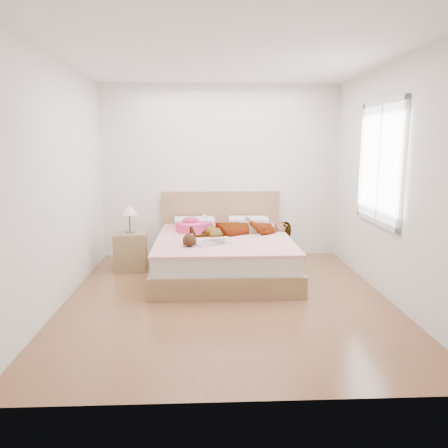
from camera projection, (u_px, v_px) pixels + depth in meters
name	position (u px, v px, depth m)	size (l,w,h in m)	color
ground	(227.00, 299.00, 4.92)	(4.00, 4.00, 0.00)	#522E19
woman	(241.00, 226.00, 5.99)	(0.56, 1.50, 0.21)	white
hair	(200.00, 224.00, 6.42)	(0.49, 0.60, 0.09)	black
phone	(205.00, 216.00, 6.35)	(0.04, 0.09, 0.01)	silver
room_shell	(380.00, 163.00, 5.02)	(4.00, 4.00, 4.00)	white
bed	(223.00, 252.00, 5.88)	(1.80, 2.08, 1.00)	brown
towel	(193.00, 226.00, 6.07)	(0.51, 0.49, 0.21)	#F54291
magazine	(213.00, 243.00, 5.37)	(0.51, 0.46, 0.03)	white
coffee_mug	(226.00, 240.00, 5.34)	(0.12, 0.10, 0.09)	white
plush_toy	(189.00, 240.00, 5.23)	(0.19, 0.27, 0.14)	black
nightstand	(131.00, 248.00, 5.99)	(0.45, 0.41, 0.92)	brown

